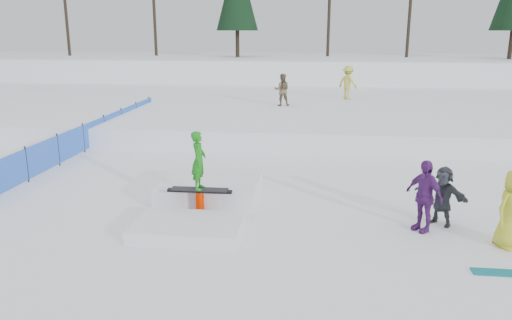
# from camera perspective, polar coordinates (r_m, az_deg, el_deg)

# --- Properties ---
(ground) EXTENTS (120.00, 120.00, 0.00)m
(ground) POSITION_cam_1_polar(r_m,az_deg,el_deg) (11.75, -3.57, -7.59)
(ground) COLOR white
(snow_berm) EXTENTS (60.00, 14.00, 2.40)m
(snow_berm) POSITION_cam_1_polar(r_m,az_deg,el_deg) (40.88, 3.86, 10.06)
(snow_berm) COLOR white
(snow_berm) RESTS_ON ground
(snow_midrise) EXTENTS (50.00, 18.00, 0.80)m
(snow_midrise) POSITION_cam_1_polar(r_m,az_deg,el_deg) (27.08, 2.36, 6.05)
(snow_midrise) COLOR white
(snow_midrise) RESTS_ON ground
(safety_fence) EXTENTS (0.05, 16.00, 1.10)m
(safety_fence) POSITION_cam_1_polar(r_m,az_deg,el_deg) (19.65, -19.11, 2.41)
(safety_fence) COLOR blue
(safety_fence) RESTS_ON ground
(walker_olive) EXTENTS (0.81, 0.65, 1.57)m
(walker_olive) POSITION_cam_1_polar(r_m,az_deg,el_deg) (24.85, 3.00, 8.02)
(walker_olive) COLOR brown
(walker_olive) RESTS_ON snow_midrise
(walker_ygreen) EXTENTS (1.31, 1.24, 1.79)m
(walker_ygreen) POSITION_cam_1_polar(r_m,az_deg,el_deg) (27.61, 10.47, 8.69)
(walker_ygreen) COLOR gold
(walker_ygreen) RESTS_ON snow_midrise
(spectator_purple) EXTENTS (0.92, 1.01, 1.66)m
(spectator_purple) POSITION_cam_1_polar(r_m,az_deg,el_deg) (11.85, 18.64, -3.90)
(spectator_purple) COLOR #562171
(spectator_purple) RESTS_ON ground
(spectator_yellow) EXTENTS (0.98, 0.87, 1.68)m
(spectator_yellow) POSITION_cam_1_polar(r_m,az_deg,el_deg) (11.68, 27.25, -4.99)
(spectator_yellow) COLOR gold
(spectator_yellow) RESTS_ON ground
(spectator_dark) EXTENTS (1.26, 1.16, 1.40)m
(spectator_dark) POSITION_cam_1_polar(r_m,az_deg,el_deg) (12.41, 20.54, -3.86)
(spectator_dark) COLOR #363B43
(spectator_dark) RESTS_ON ground
(loose_board_teal) EXTENTS (1.40, 0.28, 0.03)m
(loose_board_teal) POSITION_cam_1_polar(r_m,az_deg,el_deg) (10.73, 27.08, -11.44)
(loose_board_teal) COLOR #0B646E
(loose_board_teal) RESTS_ON ground
(jib_rail_feature) EXTENTS (2.60, 4.40, 2.11)m
(jib_rail_feature) POSITION_cam_1_polar(r_m,az_deg,el_deg) (12.92, -5.85, -4.12)
(jib_rail_feature) COLOR white
(jib_rail_feature) RESTS_ON ground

